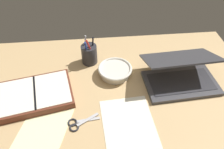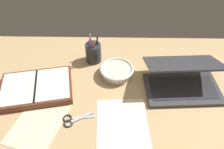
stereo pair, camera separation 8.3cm
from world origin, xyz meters
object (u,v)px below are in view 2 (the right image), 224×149
Objects in this scene: pen_cup at (93,53)px; scissors at (72,120)px; laptop at (182,80)px; bowl at (117,71)px; planner at (36,88)px.

pen_cup is 39.35cm from scissors.
bowl is at bearing 162.66° from laptop.
scissors is (-6.19, -38.55, -4.91)cm from pen_cup.
bowl is at bearing 38.05° from scissors.
laptop is at bearing -13.96° from bowl.
laptop reaches higher than bowl.
laptop reaches higher than scissors.
bowl is 1.26× the size of scissors.
laptop is at bearing -23.73° from pen_cup.
planner is 2.69× the size of scissors.
planner is (-37.02, -11.26, -0.85)cm from bowl.
planner is (-24.77, -22.45, -3.42)cm from pen_cup.
laptop is at bearing -8.14° from planner.
laptop is 0.99× the size of planner.
scissors is (-48.81, -19.82, -4.23)cm from laptop.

